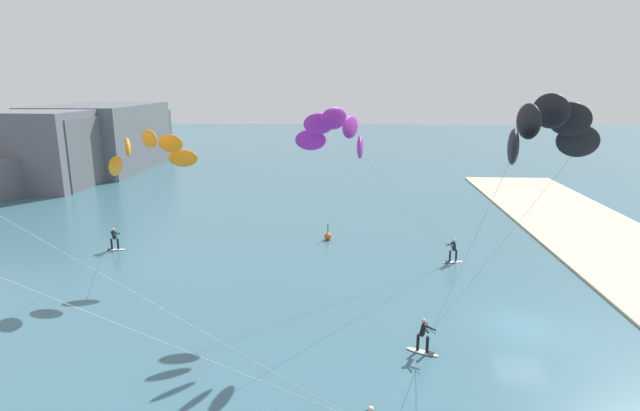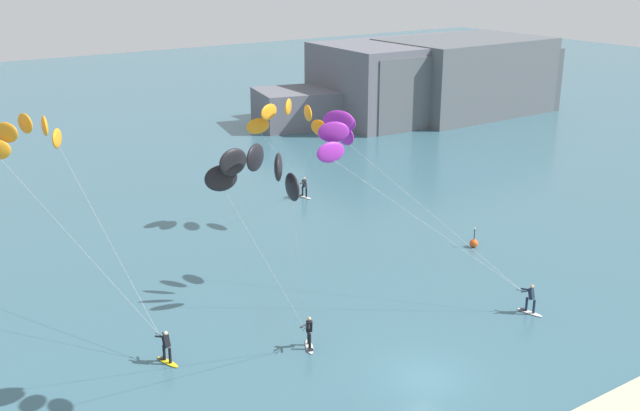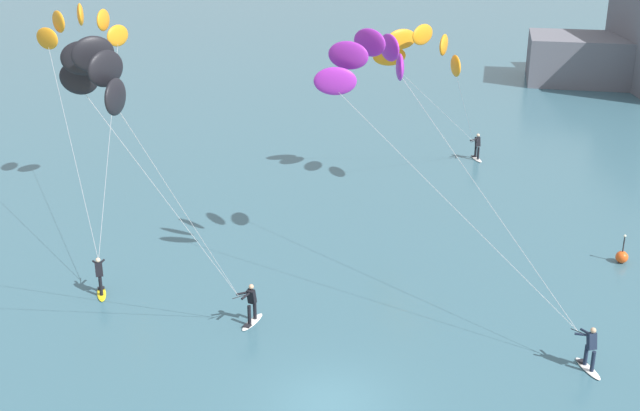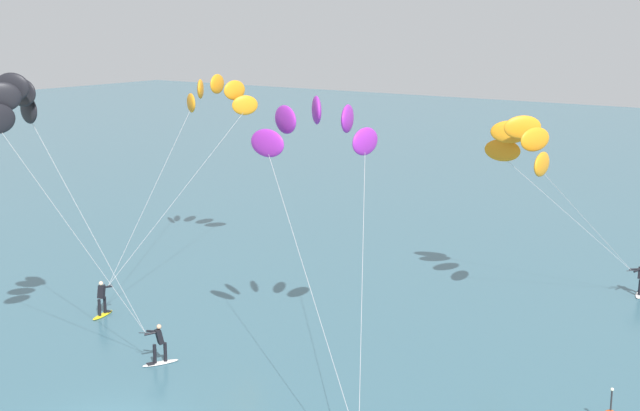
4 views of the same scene
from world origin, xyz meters
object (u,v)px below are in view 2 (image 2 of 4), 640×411
Objects in this scene: kitesurfer_nearshore at (347,140)px; kitesurfer_mid_water at (259,181)px; kitesurfer_downwind at (289,120)px; kitesurfer_far_out at (32,143)px; marker_buoy at (474,243)px.

kitesurfer_mid_water reaches higher than kitesurfer_nearshore.
kitesurfer_mid_water is 1.26× the size of kitesurfer_downwind.
kitesurfer_mid_water is 16.69m from kitesurfer_far_out.
marker_buoy is (11.45, 1.13, -8.83)m from kitesurfer_nearshore.
kitesurfer_nearshore is 1.17× the size of kitesurfer_downwind.
kitesurfer_nearshore reaches higher than kitesurfer_downwind.
kitesurfer_far_out reaches higher than kitesurfer_downwind.
kitesurfer_far_out is at bearing 106.34° from kitesurfer_mid_water.
kitesurfer_nearshore is 0.93× the size of kitesurfer_mid_water.
kitesurfer_mid_water is 0.89× the size of kitesurfer_far_out.
kitesurfer_nearshore reaches higher than kitesurfer_far_out.
kitesurfer_downwind is 6.66× the size of marker_buoy.
kitesurfer_far_out is 28.05m from marker_buoy.
marker_buoy is at bearing 20.50° from kitesurfer_mid_water.
kitesurfer_mid_water is 22.48m from kitesurfer_downwind.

